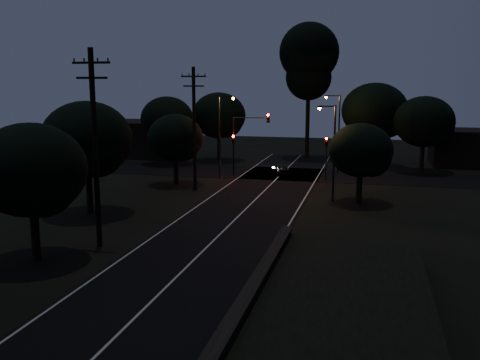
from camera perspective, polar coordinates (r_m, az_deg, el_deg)
The scene contains 21 objects.
road_surface at distance 44.40m, azimuth 2.20°, elevation -1.58°, with size 60.00×70.00×0.03m.
utility_pole_mid at distance 30.46m, azimuth -15.21°, elevation 3.56°, with size 2.20×0.30×11.00m.
utility_pole_far at distance 46.02m, azimuth -4.90°, elevation 5.70°, with size 2.20×0.30×10.50m.
tree_left_b at distance 28.94m, azimuth -21.21°, elevation 0.73°, with size 5.65×5.65×7.18m.
tree_left_c at distance 38.57m, azimuth -15.82°, elevation 3.96°, with size 6.29×6.29×7.95m.
tree_left_d at distance 48.70m, azimuth -6.76°, elevation 4.34°, with size 5.06×5.06×6.42m.
tree_far_nw at distance 63.89m, azimuth -2.11°, elevation 6.77°, with size 6.39×6.39×8.10m.
tree_far_w at distance 61.73m, azimuth -7.64°, elevation 6.34°, with size 6.03×6.03×7.69m.
tree_far_ne at distance 61.39m, azimuth 14.41°, elevation 7.00°, with size 7.30×7.30×9.23m.
tree_far_e at distance 58.72m, azimuth 19.26°, elevation 5.76°, with size 6.20×6.20×7.87m.
tree_right_a at distance 41.67m, azimuth 12.98°, elevation 2.96°, with size 4.86×4.86×6.18m.
tall_pine at distance 66.96m, azimuth 7.36°, elevation 12.52°, with size 7.24×7.24×16.45m.
building_left at distance 69.99m, azimuth -10.51°, elevation 4.40°, with size 10.00×8.00×4.40m, color black.
building_right at distance 65.82m, azimuth 23.64°, elevation 3.18°, with size 9.00×7.00×4.00m, color black.
signal_left at distance 53.51m, azimuth -0.69°, elevation 3.51°, with size 0.28×0.35×4.10m.
signal_right at distance 51.98m, azimuth 9.19°, elevation 3.19°, with size 0.28×0.35×4.10m.
signal_mast at distance 52.96m, azimuth 1.08°, elevation 5.08°, with size 3.70×0.35×6.25m.
streetlight_a at distance 51.60m, azimuth -2.02°, elevation 5.27°, with size 1.66×0.26×8.00m.
streetlight_b at distance 55.74m, azimuth 10.31°, elevation 5.48°, with size 1.66×0.26×8.00m.
streetlight_c at distance 41.82m, azimuth 9.78°, elevation 3.57°, with size 1.46×0.26×7.50m.
car at distance 54.24m, azimuth 4.50°, elevation 1.11°, with size 1.24×3.09×1.05m, color black.
Camera 1 is at (8.72, -11.46, 9.08)m, focal length 40.00 mm.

